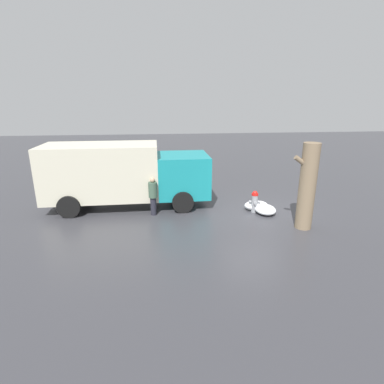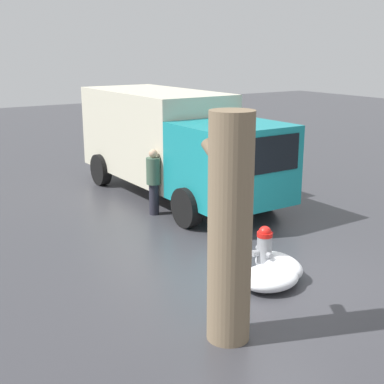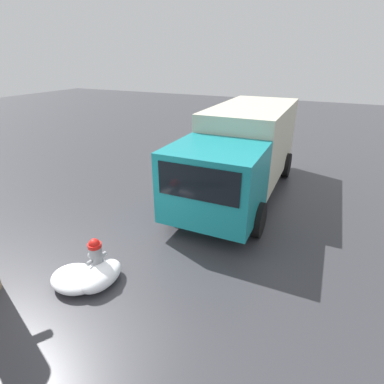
% 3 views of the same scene
% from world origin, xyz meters
% --- Properties ---
extents(ground_plane, '(60.00, 60.00, 0.00)m').
position_xyz_m(ground_plane, '(0.00, 0.00, 0.00)').
color(ground_plane, '#38383D').
extents(fire_hydrant, '(0.47, 0.37, 0.92)m').
position_xyz_m(fire_hydrant, '(0.00, 0.00, 0.47)').
color(fire_hydrant, gray).
rests_on(fire_hydrant, ground_plane).
extents(tree_trunk, '(0.90, 0.59, 3.13)m').
position_xyz_m(tree_trunk, '(-1.30, 1.75, 1.58)').
color(tree_trunk, '#7F6B51').
rests_on(tree_trunk, ground_plane).
extents(delivery_truck, '(7.00, 2.62, 2.74)m').
position_xyz_m(delivery_truck, '(5.42, -1.42, 1.50)').
color(delivery_truck, teal).
rests_on(delivery_truck, ground_plane).
extents(pedestrian, '(0.34, 0.34, 1.58)m').
position_xyz_m(pedestrian, '(4.19, -0.15, 0.86)').
color(pedestrian, '#23232D').
rests_on(pedestrian, ground_plane).
extents(snow_pile_by_hydrant, '(1.01, 0.63, 0.41)m').
position_xyz_m(snow_pile_by_hydrant, '(-0.15, -0.21, 0.20)').
color(snow_pile_by_hydrant, white).
rests_on(snow_pile_by_hydrant, ground_plane).
extents(snow_pile_curbside, '(0.84, 1.05, 0.34)m').
position_xyz_m(snow_pile_curbside, '(-0.41, 0.22, 0.17)').
color(snow_pile_curbside, white).
rests_on(snow_pile_curbside, ground_plane).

